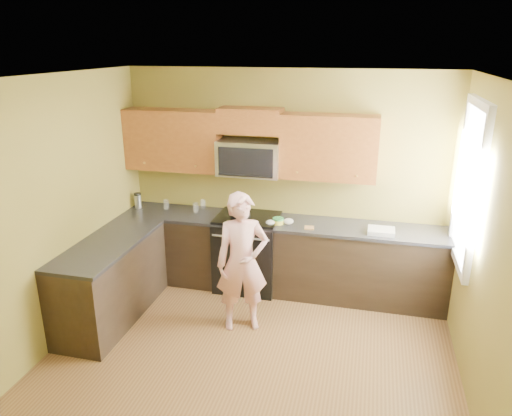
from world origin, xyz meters
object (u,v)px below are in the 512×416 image
(woman, at_px, (242,263))
(stove, at_px, (248,252))
(microwave, at_px, (250,175))
(frying_pan, at_px, (241,217))
(travel_mug, at_px, (139,208))
(butter_tub, at_px, (278,224))

(woman, bearing_deg, stove, 79.57)
(microwave, xyz_separation_m, frying_pan, (-0.07, -0.18, -0.50))
(stove, bearing_deg, travel_mug, 177.67)
(butter_tub, distance_m, travel_mug, 1.91)
(woman, bearing_deg, butter_tub, 53.26)
(butter_tub, bearing_deg, frying_pan, 175.69)
(woman, bearing_deg, travel_mug, 128.28)
(microwave, bearing_deg, butter_tub, -28.05)
(frying_pan, distance_m, butter_tub, 0.48)
(stove, distance_m, butter_tub, 0.61)
(stove, xyz_separation_m, woman, (0.18, -0.91, 0.29))
(stove, relative_size, travel_mug, 4.78)
(microwave, distance_m, butter_tub, 0.70)
(frying_pan, bearing_deg, butter_tub, -25.24)
(microwave, height_order, frying_pan, microwave)
(woman, distance_m, travel_mug, 1.95)
(stove, xyz_separation_m, frying_pan, (-0.07, -0.05, 0.47))
(microwave, bearing_deg, travel_mug, -177.55)
(microwave, relative_size, butter_tub, 5.70)
(stove, distance_m, travel_mug, 1.57)
(butter_tub, relative_size, travel_mug, 0.67)
(microwave, bearing_deg, woman, -80.09)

